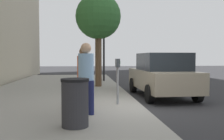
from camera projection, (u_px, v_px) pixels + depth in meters
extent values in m
plane|color=#2B2B2D|center=(141.00, 109.00, 8.04)|extent=(80.00, 80.00, 0.00)
cube|color=gray|center=(42.00, 108.00, 7.74)|extent=(28.00, 6.00, 0.15)
cylinder|color=gray|center=(118.00, 86.00, 8.01)|extent=(0.07, 0.07, 1.15)
cube|color=#383D42|center=(118.00, 63.00, 7.88)|extent=(0.16, 0.11, 0.26)
cube|color=#383D42|center=(117.00, 63.00, 8.08)|extent=(0.16, 0.11, 0.26)
cube|color=#268C33|center=(120.00, 62.00, 7.89)|extent=(0.10, 0.01, 0.10)
cube|color=#268C33|center=(119.00, 62.00, 8.08)|extent=(0.10, 0.01, 0.10)
cylinder|color=tan|center=(81.00, 92.00, 7.75)|extent=(0.15, 0.15, 0.83)
cylinder|color=tan|center=(87.00, 93.00, 7.43)|extent=(0.15, 0.15, 0.83)
cylinder|color=#D85933|center=(84.00, 67.00, 7.55)|extent=(0.38, 0.38, 0.66)
sphere|color=brown|center=(84.00, 51.00, 7.53)|extent=(0.26, 0.26, 0.26)
cylinder|color=#191E4C|center=(82.00, 96.00, 6.83)|extent=(0.15, 0.15, 0.87)
cylinder|color=#191E4C|center=(91.00, 98.00, 6.54)|extent=(0.15, 0.15, 0.87)
cylinder|color=#8CB7E0|center=(86.00, 67.00, 6.64)|extent=(0.40, 0.40, 0.69)
sphere|color=tan|center=(86.00, 48.00, 6.62)|extent=(0.27, 0.27, 0.27)
cube|color=gray|center=(161.00, 79.00, 10.54)|extent=(4.44, 1.94, 0.76)
cube|color=black|center=(163.00, 62.00, 10.30)|extent=(2.24, 1.74, 0.68)
cylinder|color=black|center=(133.00, 85.00, 11.86)|extent=(0.66, 0.24, 0.66)
cylinder|color=black|center=(170.00, 85.00, 12.08)|extent=(0.66, 0.24, 0.66)
cylinder|color=black|center=(150.00, 94.00, 9.03)|extent=(0.66, 0.24, 0.66)
cylinder|color=black|center=(197.00, 93.00, 9.24)|extent=(0.66, 0.24, 0.66)
cylinder|color=brown|center=(98.00, 58.00, 12.99)|extent=(0.32, 0.32, 2.82)
sphere|color=#316830|center=(98.00, 16.00, 12.89)|extent=(2.26, 2.26, 2.26)
cylinder|color=black|center=(104.00, 52.00, 16.02)|extent=(0.12, 0.12, 3.60)
cube|color=black|center=(107.00, 30.00, 15.97)|extent=(0.24, 0.20, 0.76)
sphere|color=red|center=(109.00, 26.00, 15.97)|extent=(0.14, 0.14, 0.14)
sphere|color=orange|center=(109.00, 30.00, 15.98)|extent=(0.14, 0.14, 0.14)
sphere|color=green|center=(109.00, 34.00, 15.99)|extent=(0.14, 0.14, 0.14)
cylinder|color=#2D2D33|center=(75.00, 104.00, 5.41)|extent=(0.56, 0.56, 0.95)
cylinder|color=black|center=(75.00, 80.00, 5.38)|extent=(0.59, 0.59, 0.06)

